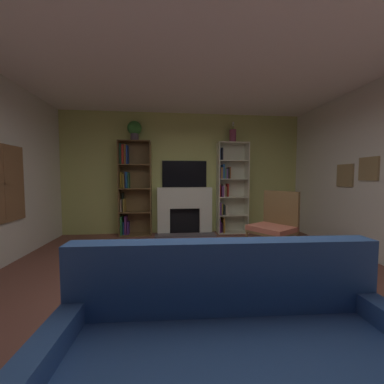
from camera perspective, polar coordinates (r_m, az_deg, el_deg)
The scene contains 11 objects.
ground_plane at distance 2.97m, azimuth 2.55°, elevation -22.81°, with size 6.91×6.91×0.00m, color brown.
wall_back_accent at distance 5.56m, azimuth -1.92°, elevation 4.56°, with size 5.75×0.06×2.83m, color #BCC66D.
ceiling at distance 3.08m, azimuth 2.73°, elevation 33.66°, with size 5.75×5.88×0.06m, color white.
fireplace at distance 5.47m, azimuth -1.80°, elevation -4.30°, with size 1.38×0.51×1.09m.
tv at distance 5.50m, azimuth -1.88°, elevation 4.45°, with size 1.05×0.06×0.62m, color black.
bookshelf_left at distance 5.46m, azimuth -14.70°, elevation 1.06°, with size 0.72×0.33×2.14m.
bookshelf_right at distance 5.58m, azimuth 8.93°, elevation 0.71°, with size 0.72×0.34×2.14m.
potted_plant at distance 5.52m, azimuth -14.03°, elevation 14.78°, with size 0.31×0.31×0.45m.
vase_with_flowers at distance 5.66m, azimuth 10.04°, elevation 13.54°, with size 0.16×0.16×0.47m.
couch at distance 1.61m, azimuth 10.17°, elevation -36.21°, with size 2.07×0.92×0.90m.
armchair at distance 4.12m, azimuth 19.80°, elevation -7.27°, with size 0.82×0.84×1.09m.
Camera 1 is at (-0.40, -2.63, 1.32)m, focal length 21.58 mm.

